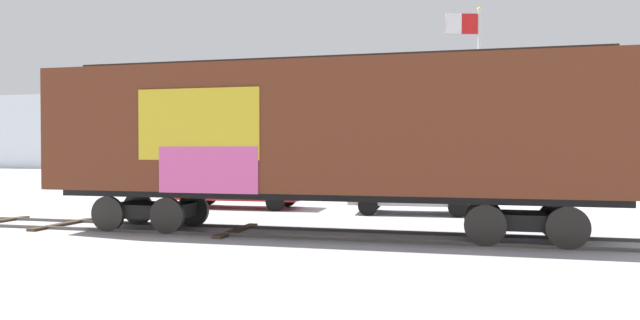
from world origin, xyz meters
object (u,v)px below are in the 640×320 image
object	(u,v)px
flagpole	(472,76)
parked_car_red	(238,183)
freight_car	(322,132)
parked_car_silver	(412,190)

from	to	relation	value
flagpole	parked_car_red	bearing A→B (deg)	-144.10
parked_car_red	flagpole	bearing A→B (deg)	35.90
freight_car	flagpole	world-z (taller)	flagpole
flagpole	parked_car_silver	bearing A→B (deg)	-106.22
freight_car	parked_car_red	size ratio (longest dim) A/B	2.97
freight_car	flagpole	distance (m)	12.14
flagpole	parked_car_silver	size ratio (longest dim) A/B	1.86
flagpole	freight_car	bearing A→B (deg)	-105.32
flagpole	parked_car_silver	xyz separation A→B (m)	(-1.70, -5.84, -4.41)
freight_car	parked_car_silver	xyz separation A→B (m)	(1.43, 5.60, -1.78)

